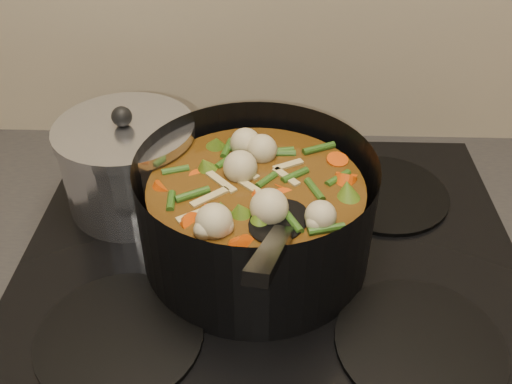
{
  "coord_description": "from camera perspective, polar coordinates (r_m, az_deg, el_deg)",
  "views": [
    {
      "loc": [
        -0.0,
        1.42,
        1.43
      ],
      "look_at": [
        -0.02,
        1.94,
        1.03
      ],
      "focal_mm": 40.0,
      "sensor_mm": 36.0,
      "label": 1
    }
  ],
  "objects": [
    {
      "name": "stovetop",
      "position": [
        0.72,
        1.43,
        -6.94
      ],
      "size": [
        0.62,
        0.54,
        0.03
      ],
      "color": "black",
      "rests_on": "counter"
    },
    {
      "name": "stockpot",
      "position": [
        0.68,
        0.02,
        -2.11
      ],
      "size": [
        0.35,
        0.42,
        0.2
      ],
      "rotation": [
        0.0,
        0.0,
        -0.35
      ],
      "color": "black",
      "rests_on": "stovetop"
    },
    {
      "name": "saucepan",
      "position": [
        0.78,
        -12.52,
        2.7
      ],
      "size": [
        0.18,
        0.18,
        0.15
      ],
      "rotation": [
        0.0,
        0.0,
        -0.4
      ],
      "color": "silver",
      "rests_on": "stovetop"
    }
  ]
}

